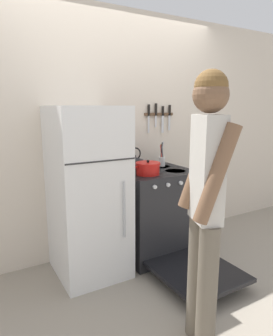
{
  "coord_description": "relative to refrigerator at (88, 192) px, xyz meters",
  "views": [
    {
      "loc": [
        -1.39,
        -2.88,
        1.56
      ],
      "look_at": [
        -0.0,
        -0.48,
        1.0
      ],
      "focal_mm": 32.0,
      "sensor_mm": 36.0,
      "label": 1
    }
  ],
  "objects": [
    {
      "name": "stove_range",
      "position": [
        0.74,
        -0.03,
        -0.33
      ],
      "size": [
        0.75,
        1.4,
        0.92
      ],
      "color": "#232326",
      "rests_on": "ground_plane"
    },
    {
      "name": "ground_plane",
      "position": [
        0.44,
        0.34,
        -0.79
      ],
      "size": [
        14.0,
        14.0,
        0.0
      ],
      "primitive_type": "plane",
      "color": "gray"
    },
    {
      "name": "refrigerator",
      "position": [
        0.0,
        0.0,
        0.0
      ],
      "size": [
        0.62,
        0.71,
        1.57
      ],
      "color": "white",
      "rests_on": "ground_plane"
    },
    {
      "name": "wall_back",
      "position": [
        0.44,
        0.37,
        0.49
      ],
      "size": [
        10.0,
        0.06,
        2.55
      ],
      "color": "beige",
      "rests_on": "ground_plane"
    },
    {
      "name": "tea_kettle",
      "position": [
        0.59,
        0.14,
        0.2
      ],
      "size": [
        0.22,
        0.17,
        0.23
      ],
      "color": "black",
      "rests_on": "stove_range"
    },
    {
      "name": "utensil_jar",
      "position": [
        0.93,
        0.15,
        0.2
      ],
      "size": [
        0.07,
        0.07,
        0.28
      ],
      "color": "silver",
      "rests_on": "stove_range"
    },
    {
      "name": "wall_knife_strip",
      "position": [
        1.01,
        0.33,
        0.7
      ],
      "size": [
        0.38,
        0.03,
        0.33
      ],
      "color": "brown"
    },
    {
      "name": "person",
      "position": [
        0.3,
        -1.23,
        0.22
      ],
      "size": [
        0.37,
        0.42,
        1.77
      ],
      "rotation": [
        0.0,
        0.0,
        1.23
      ],
      "color": "#6B6051",
      "rests_on": "ground_plane"
    },
    {
      "name": "dutch_oven_pot",
      "position": [
        0.58,
        -0.12,
        0.19
      ],
      "size": [
        0.28,
        0.24,
        0.14
      ],
      "color": "red",
      "rests_on": "stove_range"
    }
  ]
}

